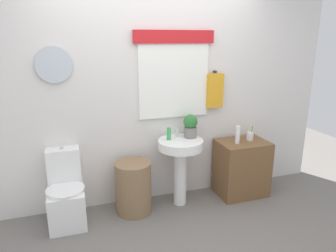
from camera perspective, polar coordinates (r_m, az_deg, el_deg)
back_wall at (r=3.50m, az=-2.96°, el=6.59°), size 4.40×0.18×2.60m
toilet at (r=3.46m, az=-18.39°, el=-12.11°), size 0.38×0.51×0.79m
laundry_hamper at (r=3.47m, az=-6.44°, el=-11.26°), size 0.40×0.40×0.58m
pedestal_sink at (r=3.49m, az=2.31°, el=-5.70°), size 0.51×0.51×0.78m
faucet at (r=3.51m, az=1.67°, el=-1.26°), size 0.03×0.03×0.10m
wooden_cabinet at (r=3.92m, az=13.46°, el=-7.55°), size 0.59×0.44×0.68m
soap_bottle at (r=3.40m, az=0.17°, el=-1.46°), size 0.05×0.05×0.14m
potted_plant at (r=3.48m, az=4.19°, el=0.08°), size 0.16×0.16×0.27m
lotion_bottle at (r=3.68m, az=12.85°, el=-1.59°), size 0.05×0.05×0.22m
toothbrush_cup at (r=3.85m, az=15.01°, el=-1.82°), size 0.08×0.08×0.18m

